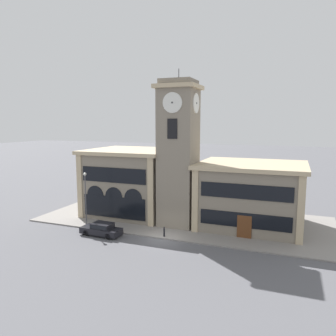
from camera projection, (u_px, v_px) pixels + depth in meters
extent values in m
plane|color=#56565B|center=(162.00, 239.00, 34.46)|extent=(300.00, 300.00, 0.00)
cube|color=gray|center=(184.00, 219.00, 41.36)|extent=(35.70, 14.96, 0.15)
cube|color=gray|center=(178.00, 159.00, 38.20)|extent=(4.05, 4.05, 15.95)
cube|color=tan|center=(179.00, 87.00, 37.07)|extent=(4.75, 4.75, 0.45)
cube|color=gray|center=(179.00, 82.00, 37.00)|extent=(3.72, 3.72, 0.60)
cylinder|color=#4C4C51|center=(179.00, 74.00, 36.88)|extent=(0.10, 0.10, 1.20)
cylinder|color=silver|center=(172.00, 103.00, 35.41)|extent=(2.24, 0.10, 2.24)
cylinder|color=black|center=(172.00, 103.00, 35.35)|extent=(0.18, 0.04, 0.18)
cylinder|color=silver|center=(196.00, 103.00, 36.59)|extent=(0.10, 2.24, 2.24)
cylinder|color=black|center=(197.00, 103.00, 36.56)|extent=(0.04, 0.18, 0.18)
cube|color=black|center=(172.00, 129.00, 35.81)|extent=(1.13, 0.10, 2.20)
cube|color=gray|center=(132.00, 183.00, 44.07)|extent=(10.50, 9.73, 8.21)
cube|color=tan|center=(132.00, 151.00, 43.48)|extent=(11.20, 10.43, 0.45)
cube|color=tan|center=(80.00, 187.00, 41.28)|extent=(0.70, 0.16, 8.21)
cube|color=tan|center=(150.00, 193.00, 37.77)|extent=(0.70, 0.16, 8.21)
cube|color=black|center=(113.00, 175.00, 39.29)|extent=(8.61, 0.10, 1.81)
cube|color=black|center=(114.00, 207.00, 39.84)|extent=(8.40, 0.10, 2.63)
cylinder|color=black|center=(95.00, 195.00, 40.58)|extent=(2.31, 0.06, 2.31)
cylinder|color=black|center=(114.00, 197.00, 39.65)|extent=(2.31, 0.06, 2.31)
cylinder|color=black|center=(133.00, 198.00, 38.71)|extent=(2.31, 0.06, 2.31)
cube|color=gray|center=(251.00, 197.00, 38.55)|extent=(11.53, 9.73, 7.07)
cube|color=tan|center=(252.00, 165.00, 38.03)|extent=(12.23, 10.43, 0.45)
cube|color=tan|center=(195.00, 202.00, 35.94)|extent=(0.70, 0.16, 7.07)
cube|color=tan|center=(301.00, 212.00, 32.06)|extent=(0.70, 0.16, 7.07)
cube|color=black|center=(245.00, 192.00, 33.80)|extent=(9.45, 0.10, 1.56)
cube|color=#5B3319|center=(244.00, 227.00, 34.32)|extent=(1.50, 0.12, 2.55)
cube|color=black|center=(244.00, 220.00, 34.23)|extent=(9.45, 0.10, 1.58)
cube|color=black|center=(101.00, 231.00, 35.61)|extent=(4.61, 1.96, 0.68)
cube|color=black|center=(102.00, 225.00, 35.45)|extent=(2.24, 1.68, 0.53)
cube|color=black|center=(102.00, 225.00, 35.45)|extent=(2.16, 1.71, 0.40)
cylinder|color=black|center=(86.00, 233.00, 35.49)|extent=(0.67, 0.25, 0.66)
cylinder|color=black|center=(95.00, 229.00, 36.89)|extent=(0.67, 0.25, 0.66)
cylinder|color=black|center=(108.00, 236.00, 34.38)|extent=(0.67, 0.25, 0.66)
cylinder|color=black|center=(116.00, 232.00, 35.78)|extent=(0.67, 0.25, 0.66)
cylinder|color=#4C4C51|center=(86.00, 201.00, 37.81)|extent=(0.12, 0.12, 6.01)
sphere|color=silver|center=(85.00, 174.00, 37.37)|extent=(0.36, 0.36, 0.36)
cylinder|color=black|center=(164.00, 232.00, 34.80)|extent=(0.18, 0.18, 0.90)
sphere|color=black|center=(164.00, 228.00, 34.73)|extent=(0.16, 0.16, 0.16)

